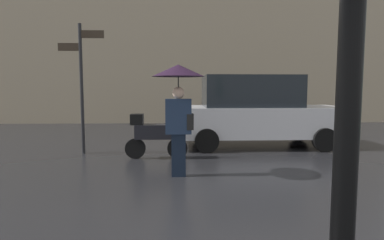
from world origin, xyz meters
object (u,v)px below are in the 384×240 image
at_px(parked_scooter, 154,134).
at_px(parked_car_left, 255,111).
at_px(pedestrian_with_umbrella, 179,91).
at_px(street_signpost, 81,76).

bearing_deg(parked_scooter, parked_car_left, 14.29).
bearing_deg(pedestrian_with_umbrella, street_signpost, -5.17).
bearing_deg(parked_scooter, street_signpost, 144.72).
height_order(pedestrian_with_umbrella, parked_scooter, pedestrian_with_umbrella).
xyz_separation_m(pedestrian_with_umbrella, street_signpost, (-2.32, 2.18, 0.36)).
distance_m(pedestrian_with_umbrella, parked_car_left, 3.69).
bearing_deg(pedestrian_with_umbrella, parked_scooter, -32.04).
bearing_deg(parked_car_left, pedestrian_with_umbrella, 71.31).
distance_m(parked_scooter, parked_car_left, 3.05).
height_order(pedestrian_with_umbrella, street_signpost, street_signpost).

